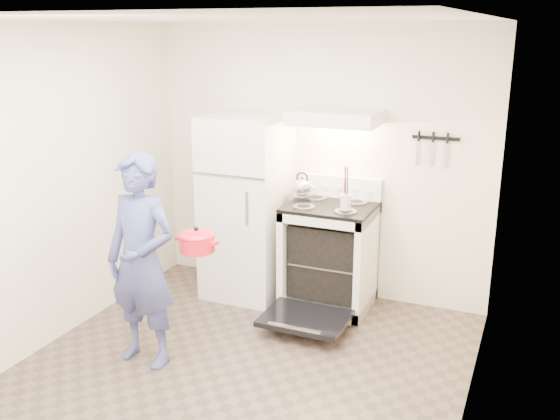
% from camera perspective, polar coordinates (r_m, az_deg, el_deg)
% --- Properties ---
extents(floor, '(3.60, 3.60, 0.00)m').
position_cam_1_polar(floor, '(4.70, -4.38, -15.08)').
color(floor, brown).
rests_on(floor, ground).
extents(back_wall, '(3.20, 0.02, 2.50)m').
position_cam_1_polar(back_wall, '(5.79, 3.58, 4.36)').
color(back_wall, beige).
rests_on(back_wall, ground).
extents(refrigerator, '(0.70, 0.70, 1.70)m').
position_cam_1_polar(refrigerator, '(5.79, -3.07, 0.30)').
color(refrigerator, silver).
rests_on(refrigerator, floor).
extents(stove_body, '(0.76, 0.65, 0.92)m').
position_cam_1_polar(stove_body, '(5.65, 4.52, -4.33)').
color(stove_body, silver).
rests_on(stove_body, floor).
extents(cooktop, '(0.76, 0.65, 0.03)m').
position_cam_1_polar(cooktop, '(5.50, 4.63, 0.31)').
color(cooktop, black).
rests_on(cooktop, stove_body).
extents(backsplash, '(0.76, 0.07, 0.20)m').
position_cam_1_polar(backsplash, '(5.73, 5.57, 2.13)').
color(backsplash, silver).
rests_on(backsplash, cooktop).
extents(oven_door, '(0.70, 0.54, 0.04)m').
position_cam_1_polar(oven_door, '(5.26, 2.33, -9.87)').
color(oven_door, black).
rests_on(oven_door, floor).
extents(oven_rack, '(0.60, 0.52, 0.01)m').
position_cam_1_polar(oven_rack, '(5.65, 4.52, -4.52)').
color(oven_rack, slate).
rests_on(oven_rack, stove_body).
extents(range_hood, '(0.76, 0.50, 0.12)m').
position_cam_1_polar(range_hood, '(5.41, 5.08, 8.43)').
color(range_hood, silver).
rests_on(range_hood, back_wall).
extents(knife_strip, '(0.40, 0.02, 0.03)m').
position_cam_1_polar(knife_strip, '(5.47, 14.06, 6.40)').
color(knife_strip, black).
rests_on(knife_strip, back_wall).
extents(pizza_stone, '(0.36, 0.36, 0.02)m').
position_cam_1_polar(pizza_stone, '(5.64, 3.48, -4.41)').
color(pizza_stone, '#93704A').
rests_on(pizza_stone, oven_rack).
extents(tea_kettle, '(0.21, 0.17, 0.25)m').
position_cam_1_polar(tea_kettle, '(5.63, 2.03, 2.22)').
color(tea_kettle, '#BABAC0').
rests_on(tea_kettle, cooktop).
extents(utensil_jar, '(0.09, 0.09, 0.13)m').
position_cam_1_polar(utensil_jar, '(5.24, 6.02, 0.73)').
color(utensil_jar, silver).
rests_on(utensil_jar, cooktop).
extents(person, '(0.61, 0.42, 1.61)m').
position_cam_1_polar(person, '(4.69, -12.55, -4.60)').
color(person, navy).
rests_on(person, floor).
extents(dutch_oven, '(0.34, 0.27, 0.23)m').
position_cam_1_polar(dutch_oven, '(4.69, -7.62, -3.01)').
color(dutch_oven, red).
rests_on(dutch_oven, person).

